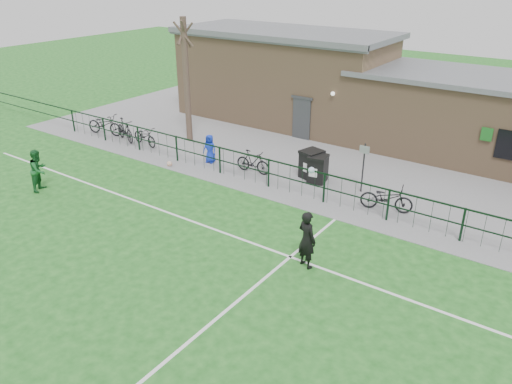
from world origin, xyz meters
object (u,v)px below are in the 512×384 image
Objects in this scene: bicycle_b at (125,130)px; outfield_player at (39,170)px; sign_post at (363,168)px; spectator_child at (210,149)px; bare_tree at (187,82)px; bicycle_e at (387,198)px; wheelie_bin_left at (311,165)px; bicycle_c at (145,136)px; ball_ground at (170,164)px; bicycle_a at (105,124)px; bicycle_d at (253,162)px; wheelie_bin_right at (318,170)px.

outfield_player is (1.86, -6.00, 0.26)m from bicycle_b.
spectator_child is at bearing -171.95° from sign_post.
bare_tree is 3.19× the size of bicycle_e.
bicycle_c is (-8.72, -1.16, -0.09)m from wheelie_bin_left.
bare_tree is 11.60m from bicycle_e.
ball_ground is (-1.19, -1.39, -0.55)m from spectator_child.
spectator_child is (2.84, -1.78, -2.33)m from bare_tree.
bicycle_b is (1.65, -0.07, 0.01)m from bicycle_a.
wheelie_bin_left is 2.38m from sign_post.
ball_ground is at bearing -113.50° from bicycle_a.
bicycle_e is at bearing -100.78° from bicycle_a.
bicycle_e is 1.46× the size of spectator_child.
outfield_player is at bearing -123.72° from wheelie_bin_left.
bicycle_c is at bearing -157.76° from wheelie_bin_left.
bicycle_e is (11.18, -1.81, -2.49)m from bare_tree.
bicycle_d is at bearing -169.44° from sign_post.
bicycle_d is (5.14, -1.67, -2.49)m from bare_tree.
ball_ground is at bearing -163.72° from sign_post.
outfield_player is (3.50, -6.07, 0.27)m from bicycle_a.
bicycle_c is 7.37× the size of ball_ground.
bicycle_c is at bearing 170.66° from spectator_child.
wheelie_bin_right is 10.50m from bicycle_b.
spectator_child is (4.13, 0.05, 0.19)m from bicycle_c.
wheelie_bin_left is 1.05× the size of wheelie_bin_right.
bicycle_c is (-9.15, -0.92, -0.06)m from wheelie_bin_right.
wheelie_bin_left is 0.59× the size of bicycle_e.
wheelie_bin_right is 2.82m from bicycle_d.
bicycle_e is (15.42, 0.05, -0.05)m from bicycle_a.
sign_post is at bearing -96.64° from bicycle_a.
bicycle_b reaches higher than bicycle_c.
sign_post reaches higher than ball_ground.
bicycle_a is at bearing 173.33° from wheelie_bin_right.
wheelie_bin_right is 0.56× the size of bicycle_e.
wheelie_bin_right is at bearing -176.82° from sign_post.
bicycle_a is (-14.00, -1.06, -0.45)m from sign_post.
wheelie_bin_right is at bearing -77.37° from bicycle_d.
bicycle_b is (-2.59, -1.93, -2.42)m from bare_tree.
bicycle_c is 1.07× the size of bicycle_d.
wheelie_bin_right is 0.60× the size of bicycle_c.
bicycle_e is at bearing -87.21° from outfield_player.
wheelie_bin_left is at bearing 176.66° from sign_post.
outfield_player is 7.09× the size of ball_ground.
outfield_player is at bearing -116.66° from ball_ground.
bare_tree is 5.23m from bicycle_a.
wheelie_bin_left is 3.92m from bicycle_e.
bare_tree is 5.73× the size of wheelie_bin_right.
sign_post is 0.96× the size of bicycle_a.
bicycle_a reaches higher than ball_ground.
bicycle_e is at bearing -80.45° from bicycle_c.
bicycle_b is 6.28m from outfield_player.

